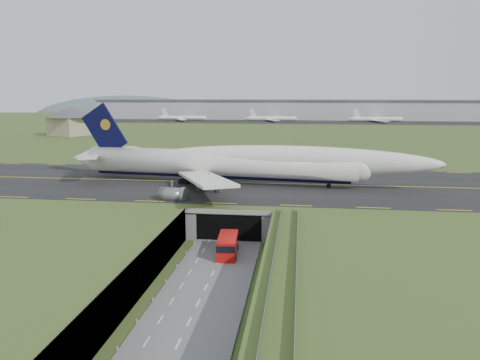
# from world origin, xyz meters

# --- Properties ---
(ground) EXTENTS (900.00, 900.00, 0.00)m
(ground) POSITION_xyz_m (0.00, 0.00, 0.00)
(ground) COLOR #3E5622
(ground) RESTS_ON ground
(airfield_deck) EXTENTS (800.00, 800.00, 6.00)m
(airfield_deck) POSITION_xyz_m (0.00, 0.00, 3.00)
(airfield_deck) COLOR gray
(airfield_deck) RESTS_ON ground
(trench_road) EXTENTS (12.00, 75.00, 0.20)m
(trench_road) POSITION_xyz_m (0.00, -7.50, 0.10)
(trench_road) COLOR slate
(trench_road) RESTS_ON ground
(taxiway) EXTENTS (800.00, 44.00, 0.18)m
(taxiway) POSITION_xyz_m (0.00, 33.00, 6.09)
(taxiway) COLOR black
(taxiway) RESTS_ON airfield_deck
(tunnel_portal) EXTENTS (17.00, 22.30, 6.00)m
(tunnel_portal) POSITION_xyz_m (0.00, 16.71, 3.33)
(tunnel_portal) COLOR gray
(tunnel_portal) RESTS_ON ground
(guideway) EXTENTS (3.00, 53.00, 7.05)m
(guideway) POSITION_xyz_m (11.00, -19.11, 5.32)
(guideway) COLOR #A8A8A3
(guideway) RESTS_ON ground
(jumbo_jet) EXTENTS (86.67, 56.79, 18.91)m
(jumbo_jet) POSITION_xyz_m (-0.21, 31.21, 11.07)
(jumbo_jet) COLOR white
(jumbo_jet) RESTS_ON ground
(shuttle_tram) EXTENTS (3.67, 8.39, 3.32)m
(shuttle_tram) POSITION_xyz_m (0.99, 0.44, 1.82)
(shuttle_tram) COLOR red
(shuttle_tram) RESTS_ON ground
(service_building) EXTENTS (33.05, 33.05, 13.64)m
(service_building) POSITION_xyz_m (-99.66, 146.77, 14.08)
(service_building) COLOR tan
(service_building) RESTS_ON ground
(cargo_terminal) EXTENTS (320.00, 67.00, 15.60)m
(cargo_terminal) POSITION_xyz_m (-0.06, 299.41, 13.96)
(cargo_terminal) COLOR #B2B2B2
(cargo_terminal) RESTS_ON ground
(distant_hills) EXTENTS (700.00, 91.00, 60.00)m
(distant_hills) POSITION_xyz_m (64.38, 430.00, -4.00)
(distant_hills) COLOR slate
(distant_hills) RESTS_ON ground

